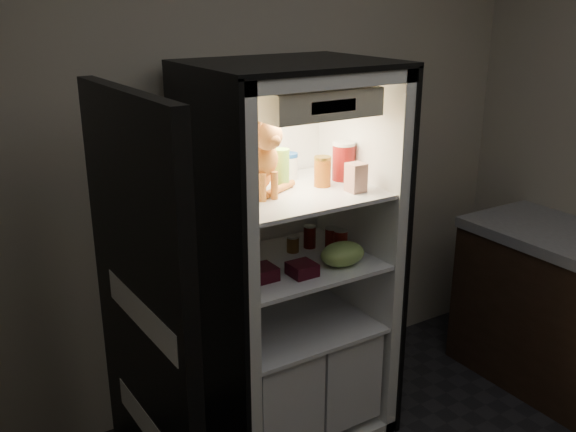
{
  "coord_description": "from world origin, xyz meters",
  "views": [
    {
      "loc": [
        -1.54,
        -1.06,
        2.14
      ],
      "look_at": [
        -0.03,
        1.32,
        1.17
      ],
      "focal_mm": 40.0,
      "sensor_mm": 36.0,
      "label": 1
    }
  ],
  "objects_px": {
    "refrigerator": "(286,284)",
    "grape_bag": "(343,254)",
    "cream_carton": "(356,178)",
    "soda_can_b": "(332,240)",
    "tabby_cat": "(256,164)",
    "parmesan_shaker": "(282,169)",
    "condiment_jar": "(293,244)",
    "mayo_tub": "(289,166)",
    "soda_can_c": "(340,242)",
    "salsa_jar": "(322,171)",
    "berry_box_right": "(302,269)",
    "soda_can_a": "(310,237)",
    "berry_box_left": "(262,273)",
    "pepper_jar": "(343,161)"
  },
  "relations": [
    {
      "from": "grape_bag",
      "to": "berry_box_right",
      "type": "distance_m",
      "value": 0.23
    },
    {
      "from": "parmesan_shaker",
      "to": "condiment_jar",
      "type": "height_order",
      "value": "parmesan_shaker"
    },
    {
      "from": "tabby_cat",
      "to": "condiment_jar",
      "type": "distance_m",
      "value": 0.51
    },
    {
      "from": "cream_carton",
      "to": "soda_can_b",
      "type": "distance_m",
      "value": 0.39
    },
    {
      "from": "salsa_jar",
      "to": "soda_can_c",
      "type": "xyz_separation_m",
      "value": [
        0.08,
        -0.05,
        -0.36
      ]
    },
    {
      "from": "salsa_jar",
      "to": "berry_box_left",
      "type": "xyz_separation_m",
      "value": [
        -0.39,
        -0.1,
        -0.39
      ]
    },
    {
      "from": "soda_can_c",
      "to": "berry_box_right",
      "type": "xyz_separation_m",
      "value": [
        -0.29,
        -0.1,
        -0.04
      ]
    },
    {
      "from": "mayo_tub",
      "to": "grape_bag",
      "type": "bearing_deg",
      "value": -78.1
    },
    {
      "from": "soda_can_b",
      "to": "soda_can_a",
      "type": "bearing_deg",
      "value": 118.04
    },
    {
      "from": "soda_can_a",
      "to": "soda_can_b",
      "type": "xyz_separation_m",
      "value": [
        0.06,
        -0.11,
        0.01
      ]
    },
    {
      "from": "condiment_jar",
      "to": "berry_box_left",
      "type": "xyz_separation_m",
      "value": [
        -0.29,
        -0.2,
        -0.01
      ]
    },
    {
      "from": "soda_can_a",
      "to": "condiment_jar",
      "type": "distance_m",
      "value": 0.11
    },
    {
      "from": "parmesan_shaker",
      "to": "grape_bag",
      "type": "distance_m",
      "value": 0.49
    },
    {
      "from": "condiment_jar",
      "to": "parmesan_shaker",
      "type": "bearing_deg",
      "value": -158.16
    },
    {
      "from": "berry_box_right",
      "to": "soda_can_a",
      "type": "bearing_deg",
      "value": 50.11
    },
    {
      "from": "tabby_cat",
      "to": "mayo_tub",
      "type": "xyz_separation_m",
      "value": [
        0.27,
        0.14,
        -0.08
      ]
    },
    {
      "from": "soda_can_c",
      "to": "berry_box_right",
      "type": "relative_size",
      "value": 1.1
    },
    {
      "from": "berry_box_left",
      "to": "pepper_jar",
      "type": "bearing_deg",
      "value": 13.82
    },
    {
      "from": "pepper_jar",
      "to": "cream_carton",
      "type": "xyz_separation_m",
      "value": [
        -0.07,
        -0.19,
        -0.03
      ]
    },
    {
      "from": "refrigerator",
      "to": "soda_can_a",
      "type": "distance_m",
      "value": 0.27
    },
    {
      "from": "refrigerator",
      "to": "grape_bag",
      "type": "height_order",
      "value": "refrigerator"
    },
    {
      "from": "soda_can_a",
      "to": "soda_can_b",
      "type": "relative_size",
      "value": 0.9
    },
    {
      "from": "soda_can_c",
      "to": "berry_box_left",
      "type": "bearing_deg",
      "value": -174.48
    },
    {
      "from": "salsa_jar",
      "to": "soda_can_a",
      "type": "bearing_deg",
      "value": 85.92
    },
    {
      "from": "refrigerator",
      "to": "mayo_tub",
      "type": "distance_m",
      "value": 0.58
    },
    {
      "from": "soda_can_a",
      "to": "berry_box_left",
      "type": "relative_size",
      "value": 0.94
    },
    {
      "from": "grape_bag",
      "to": "mayo_tub",
      "type": "bearing_deg",
      "value": 101.9
    },
    {
      "from": "soda_can_c",
      "to": "condiment_jar",
      "type": "distance_m",
      "value": 0.24
    },
    {
      "from": "parmesan_shaker",
      "to": "salsa_jar",
      "type": "xyz_separation_m",
      "value": [
        0.18,
        -0.07,
        -0.02
      ]
    },
    {
      "from": "tabby_cat",
      "to": "soda_can_a",
      "type": "xyz_separation_m",
      "value": [
        0.34,
        0.06,
        -0.44
      ]
    },
    {
      "from": "mayo_tub",
      "to": "soda_can_c",
      "type": "height_order",
      "value": "mayo_tub"
    },
    {
      "from": "soda_can_c",
      "to": "soda_can_b",
      "type": "bearing_deg",
      "value": 104.65
    },
    {
      "from": "mayo_tub",
      "to": "salsa_jar",
      "type": "distance_m",
      "value": 0.21
    },
    {
      "from": "parmesan_shaker",
      "to": "pepper_jar",
      "type": "height_order",
      "value": "same"
    },
    {
      "from": "tabby_cat",
      "to": "grape_bag",
      "type": "distance_m",
      "value": 0.59
    },
    {
      "from": "mayo_tub",
      "to": "cream_carton",
      "type": "distance_m",
      "value": 0.38
    },
    {
      "from": "soda_can_b",
      "to": "condiment_jar",
      "type": "xyz_separation_m",
      "value": [
        -0.16,
        0.1,
        -0.02
      ]
    },
    {
      "from": "condiment_jar",
      "to": "grape_bag",
      "type": "relative_size",
      "value": 0.38
    },
    {
      "from": "cream_carton",
      "to": "berry_box_right",
      "type": "bearing_deg",
      "value": 179.89
    },
    {
      "from": "parmesan_shaker",
      "to": "soda_can_a",
      "type": "height_order",
      "value": "parmesan_shaker"
    },
    {
      "from": "berry_box_left",
      "to": "mayo_tub",
      "type": "bearing_deg",
      "value": 41.78
    },
    {
      "from": "berry_box_left",
      "to": "soda_can_c",
      "type": "bearing_deg",
      "value": 5.52
    },
    {
      "from": "cream_carton",
      "to": "berry_box_right",
      "type": "relative_size",
      "value": 1.14
    },
    {
      "from": "soda_can_a",
      "to": "soda_can_c",
      "type": "height_order",
      "value": "soda_can_c"
    },
    {
      "from": "grape_bag",
      "to": "soda_can_a",
      "type": "bearing_deg",
      "value": 90.66
    },
    {
      "from": "cream_carton",
      "to": "soda_can_b",
      "type": "xyz_separation_m",
      "value": [
        -0.01,
        0.16,
        -0.35
      ]
    },
    {
      "from": "soda_can_b",
      "to": "berry_box_left",
      "type": "bearing_deg",
      "value": -167.87
    },
    {
      "from": "berry_box_right",
      "to": "pepper_jar",
      "type": "bearing_deg",
      "value": 27.77
    },
    {
      "from": "refrigerator",
      "to": "parmesan_shaker",
      "type": "relative_size",
      "value": 10.05
    },
    {
      "from": "tabby_cat",
      "to": "grape_bag",
      "type": "xyz_separation_m",
      "value": [
        0.34,
        -0.21,
        -0.44
      ]
    }
  ]
}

